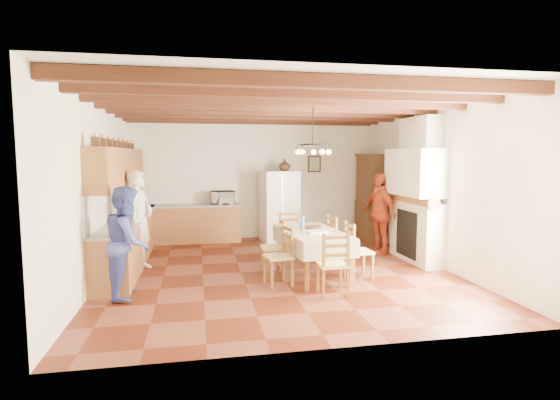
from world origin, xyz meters
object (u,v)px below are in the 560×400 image
object	(u,v)px
person_woman_blue	(128,242)
person_man	(139,220)
hutch	(371,197)
chair_end_near	(332,263)
chair_left_far	(273,246)
chair_left_near	(278,255)
chair_end_far	(290,236)
refrigerator	(279,206)
person_woman_red	(379,213)
chair_right_far	(340,241)
chair_right_near	(359,250)
microwave	(223,198)
dining_table	(312,236)

from	to	relation	value
person_woman_blue	person_man	bearing A→B (deg)	0.92
hutch	chair_end_near	bearing A→B (deg)	-115.13
chair_left_far	chair_left_near	bearing A→B (deg)	-2.40
chair_end_near	chair_end_far	bearing A→B (deg)	-83.76
refrigerator	person_woman_red	size ratio (longest dim) A/B	0.99
chair_right_far	chair_end_near	distance (m)	1.73
refrigerator	chair_end_far	bearing A→B (deg)	-102.68
person_woman_blue	chair_right_near	bearing A→B (deg)	-85.63
chair_end_near	person_woman_red	distance (m)	3.07
chair_left_far	person_woman_red	size ratio (longest dim) A/B	0.56
chair_left_far	person_man	xyz separation A→B (m)	(-2.32, 0.67, 0.43)
person_woman_blue	microwave	size ratio (longest dim) A/B	2.88
person_man	microwave	size ratio (longest dim) A/B	3.21
chair_left_far	person_woman_red	xyz separation A→B (m)	(2.46, 1.09, 0.38)
hutch	person_man	size ratio (longest dim) A/B	1.15
person_man	microwave	world-z (taller)	person_man
chair_right_far	chair_end_far	xyz separation A→B (m)	(-0.82, 0.65, 0.00)
chair_right_near	chair_left_far	bearing A→B (deg)	63.97
microwave	chair_right_near	bearing A→B (deg)	-62.82
chair_left_near	chair_right_near	world-z (taller)	same
hutch	person_man	xyz separation A→B (m)	(-5.19, -1.88, -0.14)
chair_left_near	chair_right_near	bearing A→B (deg)	84.66
person_man	person_woman_red	size ratio (longest dim) A/B	1.06
chair_left_near	chair_right_far	distance (m)	1.65
microwave	chair_left_far	bearing A→B (deg)	-79.51
chair_left_far	microwave	xyz separation A→B (m)	(-0.68, 3.09, 0.58)
chair_left_far	person_man	size ratio (longest dim) A/B	0.53
refrigerator	chair_right_far	distance (m)	2.77
refrigerator	chair_end_far	distance (m)	2.05
chair_left_near	person_woman_red	bearing A→B (deg)	115.61
person_woman_blue	microwave	bearing A→B (deg)	-22.18
chair_left_near	person_woman_blue	distance (m)	2.29
refrigerator	chair_left_near	size ratio (longest dim) A/B	1.77
chair_left_far	person_man	bearing A→B (deg)	-105.27
chair_end_far	person_woman_blue	distance (m)	3.32
person_woman_red	microwave	xyz separation A→B (m)	(-3.14, 2.00, 0.20)
hutch	chair_right_far	size ratio (longest dim) A/B	2.19
chair_end_far	chair_left_far	bearing A→B (deg)	-110.89
dining_table	person_man	distance (m)	3.12
chair_right_near	chair_end_near	bearing A→B (deg)	134.80
chair_left_far	person_woman_blue	distance (m)	2.48
refrigerator	person_woman_blue	size ratio (longest dim) A/B	1.04
chair_right_near	microwave	bearing A→B (deg)	26.50
refrigerator	person_woman_blue	world-z (taller)	refrigerator
dining_table	person_woman_red	distance (m)	2.29
hutch	chair_end_near	size ratio (longest dim) A/B	2.19
chair_right_far	person_woman_red	size ratio (longest dim) A/B	0.56
chair_left_far	person_woman_red	distance (m)	2.72
chair_right_near	refrigerator	bearing A→B (deg)	8.83
hutch	chair_right_far	world-z (taller)	hutch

